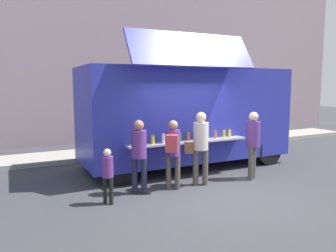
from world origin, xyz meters
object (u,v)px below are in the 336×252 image
object	(u,v)px
food_truck_main	(186,113)
customer_rear_waiting	(139,150)
customer_extra_browsing	(253,139)
child_near_queue	(108,171)
trash_bin	(231,133)
customer_mid_with_backpack	(173,148)
customer_front_ordering	(200,142)

from	to	relation	value
food_truck_main	customer_rear_waiting	distance (m)	2.89
customer_extra_browsing	child_near_queue	world-z (taller)	customer_extra_browsing
trash_bin	customer_extra_browsing	xyz separation A→B (m)	(-2.80, -4.34, 0.58)
customer_mid_with_backpack	customer_rear_waiting	distance (m)	0.80
food_truck_main	customer_rear_waiting	size ratio (longest dim) A/B	3.71
customer_mid_with_backpack	trash_bin	bearing A→B (deg)	-15.04
trash_bin	child_near_queue	size ratio (longest dim) A/B	0.81
customer_extra_browsing	food_truck_main	bearing A→B (deg)	-11.58
customer_mid_with_backpack	customer_rear_waiting	bearing A→B (deg)	117.60
customer_front_ordering	customer_mid_with_backpack	xyz separation A→B (m)	(-0.75, -0.00, -0.06)
customer_rear_waiting	food_truck_main	bearing A→B (deg)	-13.62
customer_extra_browsing	trash_bin	bearing A→B (deg)	-65.90
customer_extra_browsing	child_near_queue	xyz separation A→B (m)	(-3.86, -0.02, -0.36)
customer_front_ordering	customer_mid_with_backpack	size ratio (longest dim) A/B	1.10
trash_bin	food_truck_main	bearing A→B (deg)	-147.14
customer_extra_browsing	child_near_queue	bearing A→B (deg)	57.11
food_truck_main	customer_front_ordering	bearing A→B (deg)	-109.18
customer_rear_waiting	child_near_queue	size ratio (longest dim) A/B	1.45
food_truck_main	customer_mid_with_backpack	distance (m)	2.41
food_truck_main	child_near_queue	xyz separation A→B (m)	(-3.06, -2.04, -0.90)
customer_mid_with_backpack	child_near_queue	world-z (taller)	customer_mid_with_backpack
food_truck_main	customer_front_ordering	size ratio (longest dim) A/B	3.45
food_truck_main	customer_front_ordering	distance (m)	2.03
customer_front_ordering	customer_mid_with_backpack	distance (m)	0.75
child_near_queue	customer_front_ordering	bearing A→B (deg)	-28.99
customer_rear_waiting	child_near_queue	world-z (taller)	customer_rear_waiting
child_near_queue	trash_bin	bearing A→B (deg)	-0.71
food_truck_main	customer_rear_waiting	world-z (taller)	food_truck_main
food_truck_main	customer_mid_with_backpack	bearing A→B (deg)	-126.60
trash_bin	customer_rear_waiting	distance (m)	7.12
customer_front_ordering	customer_extra_browsing	bearing A→B (deg)	-71.22
customer_front_ordering	customer_extra_browsing	xyz separation A→B (m)	(1.49, -0.19, -0.01)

